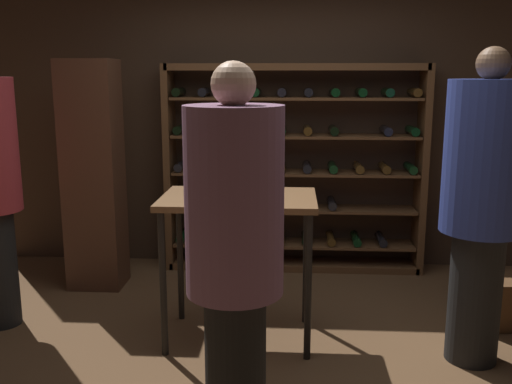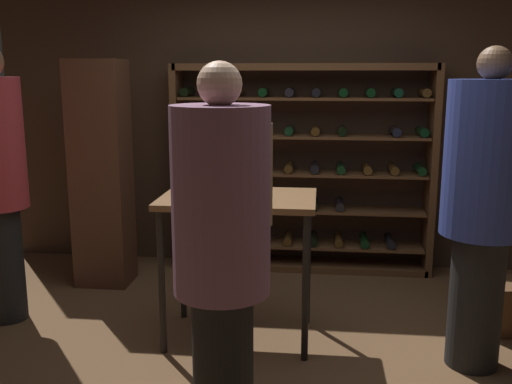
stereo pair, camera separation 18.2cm
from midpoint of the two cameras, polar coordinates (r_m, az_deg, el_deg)
ground_plane at (r=3.87m, az=2.63°, el=-15.62°), size 9.82×9.82×0.00m
back_wall at (r=5.37m, az=4.13°, el=6.81°), size 5.40×0.10×2.65m
wine_rack at (r=5.21m, az=5.38°, el=2.33°), size 2.33×0.32×1.86m
tasting_table at (r=3.79m, az=-0.37°, el=-2.29°), size 1.01×0.66×0.99m
person_guest_plum_blouse at (r=3.67m, az=22.95°, el=-0.45°), size 0.49×0.49×1.93m
person_bystander_red_print at (r=2.63m, az=-1.42°, el=-5.31°), size 0.45×0.45×1.83m
display_cabinet at (r=4.97m, az=-14.02°, el=1.67°), size 0.44×0.36×1.89m
wine_bottle_black_capsule at (r=3.49m, az=-1.56°, el=0.99°), size 0.08×0.08×0.38m
wine_bottle_gold_foil at (r=3.95m, az=-4.48°, el=2.12°), size 0.08×0.08×0.38m
wine_glass_stemmed_center at (r=3.69m, az=-0.97°, el=0.88°), size 0.09×0.09×0.14m
wine_glass_stemmed_right at (r=3.91m, az=-2.06°, el=1.57°), size 0.08×0.08×0.15m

